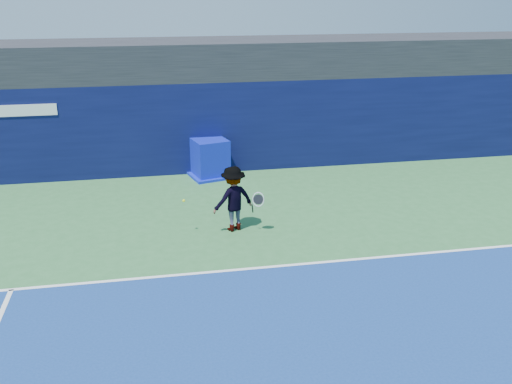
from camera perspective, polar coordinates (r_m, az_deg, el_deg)
ground at (r=10.30m, az=2.21°, el=-15.40°), size 80.00×80.00×0.00m
baseline at (r=12.80m, az=-0.76°, el=-7.68°), size 24.00×0.10×0.01m
stadium_band at (r=19.89m, az=-5.14°, el=13.18°), size 36.00×3.00×1.20m
back_wall_assembly at (r=19.28m, az=-4.65°, el=6.63°), size 36.00×1.03×3.00m
equipment_cart at (r=18.73m, az=-4.61°, el=3.26°), size 1.59×1.59×1.25m
tennis_player at (r=14.46m, az=-2.28°, el=-0.68°), size 1.37×0.98×1.70m
tennis_ball at (r=14.31m, az=-7.24°, el=-0.86°), size 0.07×0.07×0.07m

